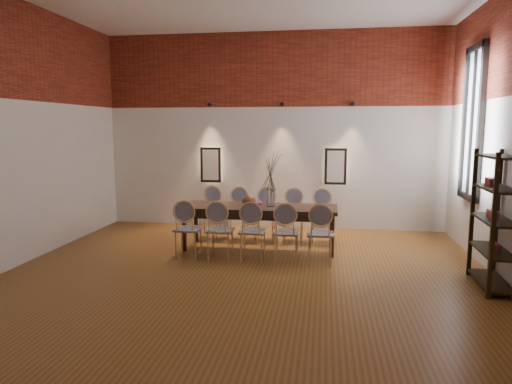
# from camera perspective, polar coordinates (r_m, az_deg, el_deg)

# --- Properties ---
(floor) EXTENTS (7.00, 7.00, 0.02)m
(floor) POSITION_cam_1_polar(r_m,az_deg,el_deg) (6.38, -1.67, -11.11)
(floor) COLOR brown
(floor) RESTS_ON ground
(wall_back) EXTENTS (7.00, 0.10, 4.00)m
(wall_back) POSITION_cam_1_polar(r_m,az_deg,el_deg) (9.54, 2.10, 7.56)
(wall_back) COLOR silver
(wall_back) RESTS_ON ground
(wall_front) EXTENTS (7.00, 0.10, 4.00)m
(wall_front) POSITION_cam_1_polar(r_m,az_deg,el_deg) (2.61, -15.91, 5.79)
(wall_front) COLOR silver
(wall_front) RESTS_ON ground
(brick_band_back) EXTENTS (7.00, 0.02, 1.50)m
(brick_band_back) POSITION_cam_1_polar(r_m,az_deg,el_deg) (9.54, 2.09, 15.09)
(brick_band_back) COLOR maroon
(brick_band_back) RESTS_ON ground
(niche_left) EXTENTS (0.36, 0.06, 0.66)m
(niche_left) POSITION_cam_1_polar(r_m,az_deg,el_deg) (9.71, -5.64, 3.40)
(niche_left) COLOR #FFEAC6
(niche_left) RESTS_ON wall_back
(niche_right) EXTENTS (0.36, 0.06, 0.66)m
(niche_right) POSITION_cam_1_polar(r_m,az_deg,el_deg) (9.41, 9.91, 3.18)
(niche_right) COLOR #FFEAC6
(niche_right) RESTS_ON wall_back
(spot_fixture_left) EXTENTS (0.08, 0.10, 0.08)m
(spot_fixture_left) POSITION_cam_1_polar(r_m,az_deg,el_deg) (9.66, -5.79, 10.80)
(spot_fixture_left) COLOR black
(spot_fixture_left) RESTS_ON wall_back
(spot_fixture_mid) EXTENTS (0.08, 0.10, 0.08)m
(spot_fixture_mid) POSITION_cam_1_polar(r_m,az_deg,el_deg) (9.40, 3.26, 10.90)
(spot_fixture_mid) COLOR black
(spot_fixture_mid) RESTS_ON wall_back
(spot_fixture_right) EXTENTS (0.08, 0.10, 0.08)m
(spot_fixture_right) POSITION_cam_1_polar(r_m,az_deg,el_deg) (9.37, 11.97, 10.75)
(spot_fixture_right) COLOR black
(spot_fixture_right) RESTS_ON wall_back
(window_glass) EXTENTS (0.02, 0.78, 2.38)m
(window_glass) POSITION_cam_1_polar(r_m,az_deg,el_deg) (8.28, 25.54, 7.74)
(window_glass) COLOR silver
(window_glass) RESTS_ON wall_right
(window_frame) EXTENTS (0.08, 0.90, 2.50)m
(window_frame) POSITION_cam_1_polar(r_m,az_deg,el_deg) (8.27, 25.41, 7.75)
(window_frame) COLOR black
(window_frame) RESTS_ON wall_right
(window_mullion) EXTENTS (0.06, 0.06, 2.40)m
(window_mullion) POSITION_cam_1_polar(r_m,az_deg,el_deg) (8.27, 25.41, 7.75)
(window_mullion) COLOR black
(window_mullion) RESTS_ON wall_right
(dining_table) EXTENTS (2.64, 0.86, 0.75)m
(dining_table) POSITION_cam_1_polar(r_m,az_deg,el_deg) (7.89, 0.44, -4.45)
(dining_table) COLOR black
(dining_table) RESTS_ON floor
(chair_near_a) EXTENTS (0.44, 0.44, 0.94)m
(chair_near_a) POSITION_cam_1_polar(r_m,az_deg,el_deg) (7.43, -8.47, -4.58)
(chair_near_a) COLOR tan
(chair_near_a) RESTS_ON floor
(chair_near_b) EXTENTS (0.44, 0.44, 0.94)m
(chair_near_b) POSITION_cam_1_polar(r_m,az_deg,el_deg) (7.29, -4.50, -4.76)
(chair_near_b) COLOR tan
(chair_near_b) RESTS_ON floor
(chair_near_c) EXTENTS (0.44, 0.44, 0.94)m
(chair_near_c) POSITION_cam_1_polar(r_m,az_deg,el_deg) (7.19, -0.40, -4.92)
(chair_near_c) COLOR tan
(chair_near_c) RESTS_ON floor
(chair_near_d) EXTENTS (0.44, 0.44, 0.94)m
(chair_near_d) POSITION_cam_1_polar(r_m,az_deg,el_deg) (7.12, 3.80, -5.06)
(chair_near_d) COLOR tan
(chair_near_d) RESTS_ON floor
(chair_near_e) EXTENTS (0.44, 0.44, 0.94)m
(chair_near_e) POSITION_cam_1_polar(r_m,az_deg,el_deg) (7.10, 8.05, -5.17)
(chair_near_e) COLOR tan
(chair_near_e) RESTS_ON floor
(chair_far_a) EXTENTS (0.44, 0.44, 0.94)m
(chair_far_a) POSITION_cam_1_polar(r_m,az_deg,el_deg) (8.75, -5.72, -2.60)
(chair_far_a) COLOR tan
(chair_far_a) RESTS_ON floor
(chair_far_b) EXTENTS (0.44, 0.44, 0.94)m
(chair_far_b) POSITION_cam_1_polar(r_m,az_deg,el_deg) (8.64, -2.33, -2.71)
(chair_far_b) COLOR tan
(chair_far_b) RESTS_ON floor
(chair_far_c) EXTENTS (0.44, 0.44, 0.94)m
(chair_far_c) POSITION_cam_1_polar(r_m,az_deg,el_deg) (8.55, 1.14, -2.82)
(chair_far_c) COLOR tan
(chair_far_c) RESTS_ON floor
(chair_far_d) EXTENTS (0.44, 0.44, 0.94)m
(chair_far_d) POSITION_cam_1_polar(r_m,az_deg,el_deg) (8.49, 4.66, -2.91)
(chair_far_d) COLOR tan
(chair_far_d) RESTS_ON floor
(chair_far_e) EXTENTS (0.44, 0.44, 0.94)m
(chair_far_e) POSITION_cam_1_polar(r_m,az_deg,el_deg) (8.47, 8.22, -3.00)
(chair_far_e) COLOR tan
(chair_far_e) RESTS_ON floor
(vase) EXTENTS (0.14, 0.14, 0.30)m
(vase) POSITION_cam_1_polar(r_m,az_deg,el_deg) (7.76, 1.86, -0.71)
(vase) COLOR silver
(vase) RESTS_ON dining_table
(dried_branches) EXTENTS (0.50, 0.50, 0.70)m
(dried_branches) POSITION_cam_1_polar(r_m,az_deg,el_deg) (7.71, 1.87, 2.59)
(dried_branches) COLOR #463928
(dried_branches) RESTS_ON vase
(bowl) EXTENTS (0.24, 0.24, 0.18)m
(bowl) POSITION_cam_1_polar(r_m,az_deg,el_deg) (7.78, -0.87, -1.14)
(bowl) COLOR maroon
(bowl) RESTS_ON dining_table
(book) EXTENTS (0.26, 0.18, 0.03)m
(book) POSITION_cam_1_polar(r_m,az_deg,el_deg) (8.03, -0.12, -1.39)
(book) COLOR #802273
(book) RESTS_ON dining_table
(shelving_rack) EXTENTS (0.43, 1.02, 1.80)m
(shelving_rack) POSITION_cam_1_polar(r_m,az_deg,el_deg) (6.67, 27.72, -3.12)
(shelving_rack) COLOR black
(shelving_rack) RESTS_ON floor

